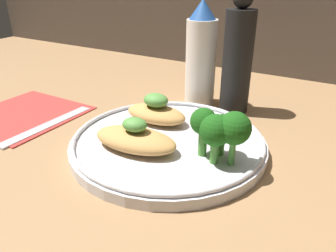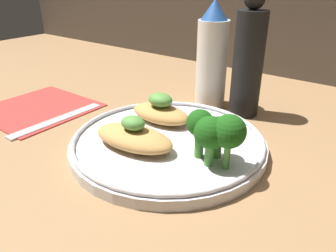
# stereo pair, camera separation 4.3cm
# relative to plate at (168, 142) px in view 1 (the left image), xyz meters

# --- Properties ---
(ground_plane) EXTENTS (1.80, 1.80, 0.01)m
(ground_plane) POSITION_rel_plate_xyz_m (0.00, 0.00, -0.01)
(ground_plane) COLOR #936D47
(plate) EXTENTS (0.26, 0.26, 0.02)m
(plate) POSITION_rel_plate_xyz_m (0.00, 0.00, 0.00)
(plate) COLOR silver
(plate) RESTS_ON ground_plane
(grilled_meat_front) EXTENTS (0.12, 0.07, 0.04)m
(grilled_meat_front) POSITION_rel_plate_xyz_m (-0.02, -0.04, 0.02)
(grilled_meat_front) COLOR tan
(grilled_meat_front) RESTS_ON plate
(grilled_meat_middle) EXTENTS (0.10, 0.05, 0.04)m
(grilled_meat_middle) POSITION_rel_plate_xyz_m (-0.04, 0.04, 0.02)
(grilled_meat_middle) COLOR tan
(grilled_meat_middle) RESTS_ON plate
(broccoli_bunch) EXTENTS (0.07, 0.06, 0.07)m
(broccoli_bunch) POSITION_rel_plate_xyz_m (0.08, -0.01, 0.05)
(broccoli_bunch) COLOR #4C8E38
(broccoli_bunch) RESTS_ON plate
(sauce_bottle) EXTENTS (0.05, 0.05, 0.18)m
(sauce_bottle) POSITION_rel_plate_xyz_m (-0.04, 0.17, 0.08)
(sauce_bottle) COLOR white
(sauce_bottle) RESTS_ON ground_plane
(pepper_grinder) EXTENTS (0.05, 0.05, 0.20)m
(pepper_grinder) POSITION_rel_plate_xyz_m (0.03, 0.17, 0.08)
(pepper_grinder) COLOR black
(pepper_grinder) RESTS_ON ground_plane
(fork) EXTENTS (0.02, 0.17, 0.01)m
(fork) POSITION_rel_plate_xyz_m (-0.20, -0.04, -0.01)
(fork) COLOR #B2B2B7
(fork) RESTS_ON ground_plane
(napkin) EXTENTS (0.17, 0.17, 0.00)m
(napkin) POSITION_rel_plate_xyz_m (-0.26, -0.03, -0.01)
(napkin) COLOR #B2332D
(napkin) RESTS_ON ground_plane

